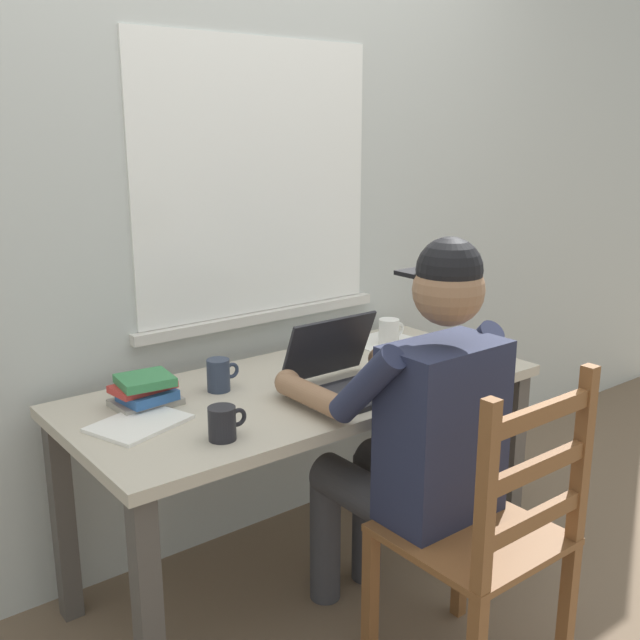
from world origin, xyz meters
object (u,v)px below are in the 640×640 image
laptop (347,374)px  coffee_mug_spare (219,375)px  coffee_mug_white (389,332)px  seated_person (415,427)px  computer_mouse (414,372)px  coffee_mug_dark (223,423)px  desk (305,410)px  wooden_chair (488,538)px  landscape_photo_print (328,354)px  book_stack_main (146,391)px

laptop → coffee_mug_spare: (-0.32, 0.24, -0.00)m
coffee_mug_white → seated_person: bearing=-127.4°
computer_mouse → coffee_mug_dark: bearing=-176.7°
coffee_mug_dark → coffee_mug_spare: 0.38m
coffee_mug_white → laptop: bearing=-147.8°
desk → coffee_mug_dark: size_ratio=13.55×
seated_person → wooden_chair: bearing=-90.0°
wooden_chair → coffee_mug_dark: wooden_chair is taller
seated_person → wooden_chair: seated_person is taller
coffee_mug_dark → landscape_photo_print: bearing=31.1°
wooden_chair → coffee_mug_spare: 0.93m
desk → coffee_mug_white: 0.56m
wooden_chair → book_stack_main: size_ratio=4.73×
laptop → computer_mouse: 0.26m
desk → coffee_mug_white: bearing=16.7°
laptop → landscape_photo_print: laptop is taller
coffee_mug_dark → landscape_photo_print: 0.80m
computer_mouse → book_stack_main: 0.87m
seated_person → laptop: seated_person is taller
coffee_mug_dark → coffee_mug_white: bearing=21.2°
desk → computer_mouse: (0.32, -0.17, 0.11)m
landscape_photo_print → book_stack_main: bearing=-169.9°
wooden_chair → coffee_mug_spare: (-0.32, 0.82, 0.30)m
wooden_chair → landscape_photo_print: 0.96m
coffee_mug_spare → book_stack_main: bearing=175.6°
desk → coffee_mug_white: (0.51, 0.15, 0.14)m
coffee_mug_white → desk: bearing=-163.3°
computer_mouse → coffee_mug_spare: (-0.57, 0.29, 0.03)m
coffee_mug_white → coffee_mug_spare: 0.76m
desk → book_stack_main: book_stack_main is taller
computer_mouse → book_stack_main: bearing=159.4°
coffee_mug_white → landscape_photo_print: size_ratio=0.89×
book_stack_main → seated_person: bearing=-45.0°
coffee_mug_dark → seated_person: bearing=-22.6°
desk → book_stack_main: size_ratio=7.73×
coffee_mug_white → coffee_mug_dark: size_ratio=1.03×
seated_person → coffee_mug_dark: bearing=157.4°
computer_mouse → seated_person: bearing=-134.7°
seated_person → coffee_mug_spare: bearing=120.6°
desk → book_stack_main: 0.52m
coffee_mug_white → coffee_mug_dark: 1.01m
coffee_mug_white → book_stack_main: bearing=-179.0°
wooden_chair → laptop: size_ratio=2.82×
wooden_chair → coffee_mug_white: bearing=62.8°
seated_person → landscape_photo_print: seated_person is taller
coffee_mug_white → landscape_photo_print: 0.27m
seated_person → coffee_mug_white: 0.73m
laptop → coffee_mug_spare: size_ratio=3.00×
desk → seated_person: 0.43m
seated_person → computer_mouse: bearing=45.3°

